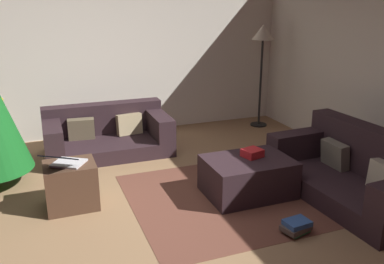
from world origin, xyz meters
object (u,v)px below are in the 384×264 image
object	(u,v)px
couch_right	(355,173)
gift_box	(252,153)
laptop	(65,161)
book_stack	(297,227)
ottoman	(248,177)
couch_left	(107,134)
side_table	(71,185)
corner_lamp	(263,40)
tv_remote	(247,156)

from	to	relation	value
couch_right	gift_box	bearing A→B (deg)	58.64
laptop	book_stack	distance (m)	2.36
ottoman	couch_left	bearing A→B (deg)	122.18
couch_left	book_stack	world-z (taller)	couch_left
side_table	corner_lamp	bearing A→B (deg)	29.59
couch_left	tv_remote	distance (m)	2.26
tv_remote	laptop	distance (m)	1.95
couch_right	book_stack	xyz separation A→B (m)	(-1.02, -0.41, -0.22)
gift_box	side_table	world-z (taller)	gift_box
couch_right	book_stack	world-z (taller)	couch_right
couch_left	gift_box	xyz separation A→B (m)	(1.30, -1.89, 0.21)
tv_remote	side_table	world-z (taller)	side_table
laptop	book_stack	bearing A→B (deg)	-32.58
couch_left	book_stack	bearing A→B (deg)	114.57
ottoman	side_table	world-z (taller)	side_table
ottoman	corner_lamp	xyz separation A→B (m)	(1.45, 2.29, 1.24)
couch_right	couch_left	bearing A→B (deg)	40.46
couch_left	tv_remote	size ratio (longest dim) A/B	10.74
couch_left	ottoman	distance (m)	2.30
book_stack	corner_lamp	xyz separation A→B (m)	(1.41, 3.18, 1.38)
gift_box	book_stack	size ratio (longest dim) A/B	0.66
couch_right	gift_box	xyz separation A→B (m)	(-0.99, 0.54, 0.18)
couch_right	corner_lamp	distance (m)	3.03
couch_left	laptop	distance (m)	1.76
ottoman	couch_right	bearing A→B (deg)	-24.49
tv_remote	corner_lamp	size ratio (longest dim) A/B	0.09
book_stack	corner_lamp	bearing A→B (deg)	66.17
ottoman	laptop	distance (m)	1.96
side_table	tv_remote	bearing A→B (deg)	-9.92
book_stack	gift_box	bearing A→B (deg)	88.03
side_table	book_stack	distance (m)	2.32
couch_right	corner_lamp	xyz separation A→B (m)	(0.39, 2.77, 1.16)
ottoman	corner_lamp	bearing A→B (deg)	57.66
side_table	laptop	size ratio (longest dim) A/B	0.98
side_table	laptop	distance (m)	0.31
gift_box	couch_right	bearing A→B (deg)	-28.55
tv_remote	side_table	bearing A→B (deg)	149.93
tv_remote	laptop	xyz separation A→B (m)	(-1.93, 0.27, 0.11)
couch_left	laptop	size ratio (longest dim) A/B	3.25
couch_right	tv_remote	size ratio (longest dim) A/B	11.57
tv_remote	gift_box	bearing A→B (deg)	-41.53
tv_remote	side_table	size ratio (longest dim) A/B	0.31
tv_remote	book_stack	bearing A→B (deg)	-109.15
ottoman	laptop	bearing A→B (deg)	169.69
gift_box	ottoman	bearing A→B (deg)	-144.18
ottoman	gift_box	world-z (taller)	gift_box
laptop	ottoman	bearing A→B (deg)	-10.31
tv_remote	laptop	world-z (taller)	laptop
couch_left	side_table	bearing A→B (deg)	67.89
couch_left	side_table	xyz separation A→B (m)	(-0.64, -1.54, -0.01)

